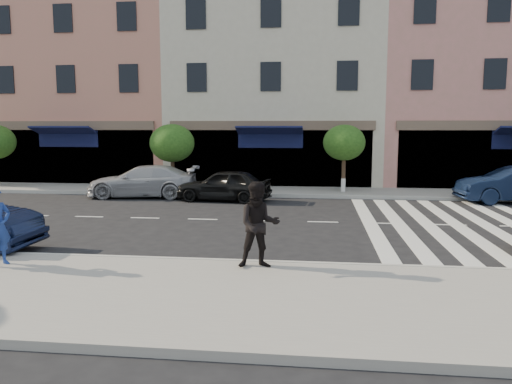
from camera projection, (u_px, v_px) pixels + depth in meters
name	position (u px, v px, depth m)	size (l,w,h in m)	color
ground	(245.00, 250.00, 12.54)	(120.00, 120.00, 0.00)	black
sidewalk_near	(215.00, 297.00, 8.84)	(60.00, 4.50, 0.15)	gray
sidewalk_far	(278.00, 191.00, 23.36)	(60.00, 3.00, 0.15)	gray
building_west_mid	(102.00, 61.00, 29.67)	(10.00, 9.00, 14.00)	tan
building_centre	(278.00, 84.00, 28.62)	(11.00, 9.00, 11.00)	beige
building_east_mid	(498.00, 63.00, 27.06)	(13.00, 9.00, 13.00)	tan
street_tree_wb	(172.00, 143.00, 23.46)	(2.10, 2.10, 3.06)	#473323
street_tree_c	(344.00, 143.00, 22.51)	(1.90, 1.90, 3.04)	#473323
walker	(259.00, 225.00, 10.36)	(0.88, 0.69, 1.81)	black
car_far_left	(143.00, 181.00, 21.93)	(1.96, 4.82, 1.40)	#A7A7AC
car_far_mid	(224.00, 185.00, 20.79)	(1.57, 3.91, 1.33)	black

